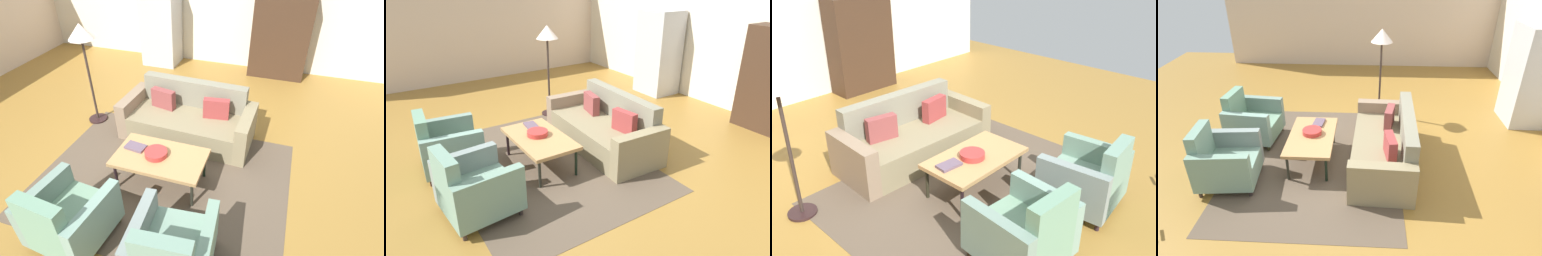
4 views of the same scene
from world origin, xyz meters
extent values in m
plane|color=olive|center=(0.00, 0.00, 0.00)|extent=(11.38, 11.38, 0.00)
cube|color=silver|center=(0.00, 3.69, 1.40)|extent=(9.48, 0.12, 2.80)
cube|color=brown|center=(0.13, -0.57, 0.00)|extent=(3.40, 2.60, 0.01)
cube|color=#807455|center=(0.13, 0.48, 0.21)|extent=(1.77, 0.97, 0.42)
cube|color=gray|center=(0.14, 0.84, 0.43)|extent=(1.75, 0.25, 0.86)
cube|color=#887A59|center=(1.09, 0.44, 0.31)|extent=(0.22, 0.91, 0.62)
cube|color=#866F58|center=(-0.83, 0.51, 0.31)|extent=(0.22, 0.91, 0.62)
cube|color=#943634|center=(0.58, 0.56, 0.58)|extent=(0.41, 0.17, 0.32)
cube|color=brown|center=(-0.32, 0.59, 0.58)|extent=(0.42, 0.20, 0.32)
cylinder|color=black|center=(-0.40, -0.34, 0.20)|extent=(0.04, 0.04, 0.41)
cylinder|color=black|center=(0.66, -0.34, 0.20)|extent=(0.04, 0.04, 0.41)
cylinder|color=black|center=(-0.40, -0.90, 0.20)|extent=(0.04, 0.04, 0.41)
cylinder|color=#26261E|center=(0.66, -0.90, 0.20)|extent=(0.04, 0.04, 0.41)
cube|color=#B28350|center=(0.13, -0.62, 0.43)|extent=(1.20, 0.70, 0.05)
cylinder|color=#372616|center=(-0.78, -1.36, 0.05)|extent=(0.05, 0.05, 0.10)
cylinder|color=#2D2C14|center=(-0.10, -1.42, 0.05)|extent=(0.05, 0.05, 0.10)
cylinder|color=#372017|center=(-0.16, -2.09, 0.05)|extent=(0.05, 0.05, 0.10)
cube|color=gray|center=(-0.47, -1.72, 0.25)|extent=(0.63, 0.85, 0.30)
cube|color=gray|center=(-0.50, -2.05, 0.49)|extent=(0.57, 0.19, 0.78)
cube|color=gray|center=(-0.81, -1.69, 0.38)|extent=(0.19, 0.81, 0.56)
cube|color=gray|center=(-0.13, -1.76, 0.38)|extent=(0.19, 0.81, 0.56)
cylinder|color=#2E1D23|center=(0.36, -1.42, 0.05)|extent=(0.05, 0.05, 0.10)
cylinder|color=#2C2422|center=(1.04, -1.35, 0.05)|extent=(0.05, 0.05, 0.10)
cylinder|color=black|center=(0.42, -2.09, 0.05)|extent=(0.05, 0.05, 0.10)
cylinder|color=#362A23|center=(1.10, -2.03, 0.05)|extent=(0.05, 0.05, 0.10)
cube|color=gray|center=(0.73, -1.72, 0.25)|extent=(0.63, 0.85, 0.30)
cube|color=gray|center=(0.76, -2.05, 0.49)|extent=(0.57, 0.19, 0.78)
cube|color=gray|center=(0.39, -1.76, 0.38)|extent=(0.19, 0.81, 0.56)
cube|color=gray|center=(1.07, -1.69, 0.38)|extent=(0.19, 0.81, 0.56)
cylinder|color=#BC312E|center=(0.07, -0.62, 0.49)|extent=(0.30, 0.30, 0.07)
cube|color=#5F4B5C|center=(-0.25, -0.57, 0.47)|extent=(0.29, 0.19, 0.03)
cube|color=#3E291B|center=(1.28, 3.34, 0.90)|extent=(1.20, 0.50, 1.80)
cube|color=black|center=(0.98, 3.60, 0.90)|extent=(0.56, 0.01, 1.51)
cube|color=black|center=(1.58, 3.60, 0.90)|extent=(0.56, 0.01, 1.51)
cylinder|color=black|center=(-1.57, 0.46, 0.01)|extent=(0.32, 0.32, 0.03)
cylinder|color=#352924|center=(-1.57, 0.46, 0.76)|extent=(0.04, 0.04, 1.45)
cone|color=silver|center=(-1.57, 0.46, 1.60)|extent=(0.40, 0.40, 0.24)
camera|label=1|loc=(1.47, -3.39, 3.07)|focal=28.53mm
camera|label=2|loc=(4.17, -2.60, 2.61)|focal=32.58mm
camera|label=3|loc=(-3.05, -3.39, 2.87)|focal=38.15mm
camera|label=4|loc=(4.38, 0.21, 3.01)|focal=30.15mm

